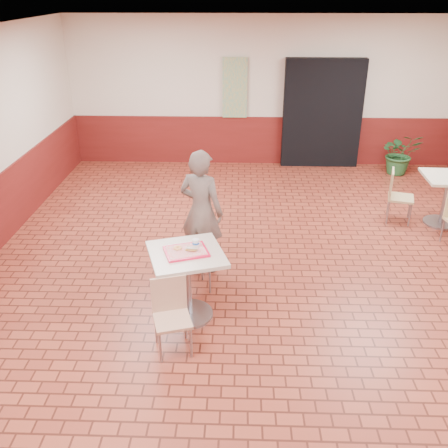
{
  "coord_description": "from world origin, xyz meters",
  "views": [
    {
      "loc": [
        -0.48,
        -5.37,
        3.5
      ],
      "look_at": [
        -0.65,
        -0.09,
        0.95
      ],
      "focal_mm": 40.0,
      "sensor_mm": 36.0,
      "label": 1
    }
  ],
  "objects_px": {
    "serving_tray": "(186,251)",
    "paper_cup": "(196,243)",
    "chair_main_back": "(195,260)",
    "potted_plant": "(400,153)",
    "customer": "(201,212)",
    "chair_second_left": "(397,193)",
    "ring_donut": "(178,248)",
    "second_table": "(447,192)",
    "chair_main_front": "(171,311)",
    "long_john_donut": "(192,249)",
    "main_table": "(187,274)"
  },
  "relations": [
    {
      "from": "chair_main_front",
      "to": "paper_cup",
      "type": "xyz_separation_m",
      "value": [
        0.21,
        0.63,
        0.47
      ]
    },
    {
      "from": "chair_main_back",
      "to": "long_john_donut",
      "type": "height_order",
      "value": "long_john_donut"
    },
    {
      "from": "chair_main_back",
      "to": "potted_plant",
      "type": "bearing_deg",
      "value": -151.71
    },
    {
      "from": "chair_main_front",
      "to": "chair_main_back",
      "type": "distance_m",
      "value": 1.07
    },
    {
      "from": "chair_main_front",
      "to": "long_john_donut",
      "type": "xyz_separation_m",
      "value": [
        0.18,
        0.54,
        0.44
      ]
    },
    {
      "from": "serving_tray",
      "to": "customer",
      "type": "bearing_deg",
      "value": 85.53
    },
    {
      "from": "chair_main_front",
      "to": "paper_cup",
      "type": "bearing_deg",
      "value": 54.74
    },
    {
      "from": "main_table",
      "to": "potted_plant",
      "type": "height_order",
      "value": "potted_plant"
    },
    {
      "from": "ring_donut",
      "to": "second_table",
      "type": "xyz_separation_m",
      "value": [
        3.95,
        2.59,
        -0.33
      ]
    },
    {
      "from": "customer",
      "to": "chair_second_left",
      "type": "xyz_separation_m",
      "value": [
        3.02,
        1.62,
        -0.36
      ]
    },
    {
      "from": "chair_main_back",
      "to": "second_table",
      "type": "relative_size",
      "value": 0.99
    },
    {
      "from": "serving_tray",
      "to": "long_john_donut",
      "type": "xyz_separation_m",
      "value": [
        0.06,
        -0.01,
        0.03
      ]
    },
    {
      "from": "chair_main_front",
      "to": "second_table",
      "type": "height_order",
      "value": "second_table"
    },
    {
      "from": "chair_main_back",
      "to": "paper_cup",
      "type": "bearing_deg",
      "value": 75.88
    },
    {
      "from": "paper_cup",
      "to": "customer",
      "type": "bearing_deg",
      "value": 90.84
    },
    {
      "from": "customer",
      "to": "serving_tray",
      "type": "xyz_separation_m",
      "value": [
        -0.09,
        -1.1,
        0.02
      ]
    },
    {
      "from": "chair_main_front",
      "to": "long_john_donut",
      "type": "relative_size",
      "value": 5.52
    },
    {
      "from": "ring_donut",
      "to": "chair_second_left",
      "type": "relative_size",
      "value": 0.11
    },
    {
      "from": "customer",
      "to": "serving_tray",
      "type": "distance_m",
      "value": 1.1
    },
    {
      "from": "chair_main_front",
      "to": "customer",
      "type": "bearing_deg",
      "value": 66.64
    },
    {
      "from": "main_table",
      "to": "long_john_donut",
      "type": "distance_m",
      "value": 0.33
    },
    {
      "from": "long_john_donut",
      "to": "chair_second_left",
      "type": "relative_size",
      "value": 0.17
    },
    {
      "from": "customer",
      "to": "potted_plant",
      "type": "xyz_separation_m",
      "value": [
        3.72,
        3.89,
        -0.41
      ]
    },
    {
      "from": "serving_tray",
      "to": "paper_cup",
      "type": "xyz_separation_m",
      "value": [
        0.1,
        0.08,
        0.06
      ]
    },
    {
      "from": "main_table",
      "to": "potted_plant",
      "type": "distance_m",
      "value": 6.27
    },
    {
      "from": "chair_main_back",
      "to": "paper_cup",
      "type": "distance_m",
      "value": 0.63
    },
    {
      "from": "ring_donut",
      "to": "customer",
      "type": "bearing_deg",
      "value": 80.37
    },
    {
      "from": "main_table",
      "to": "potted_plant",
      "type": "relative_size",
      "value": 0.98
    },
    {
      "from": "serving_tray",
      "to": "potted_plant",
      "type": "relative_size",
      "value": 0.54
    },
    {
      "from": "paper_cup",
      "to": "potted_plant",
      "type": "height_order",
      "value": "paper_cup"
    },
    {
      "from": "paper_cup",
      "to": "potted_plant",
      "type": "xyz_separation_m",
      "value": [
        3.71,
        4.91,
        -0.49
      ]
    },
    {
      "from": "paper_cup",
      "to": "serving_tray",
      "type": "bearing_deg",
      "value": -143.0
    },
    {
      "from": "chair_main_back",
      "to": "potted_plant",
      "type": "distance_m",
      "value": 5.85
    },
    {
      "from": "chair_main_front",
      "to": "customer",
      "type": "distance_m",
      "value": 1.71
    },
    {
      "from": "chair_main_back",
      "to": "customer",
      "type": "relative_size",
      "value": 0.48
    },
    {
      "from": "serving_tray",
      "to": "chair_second_left",
      "type": "relative_size",
      "value": 0.54
    },
    {
      "from": "long_john_donut",
      "to": "potted_plant",
      "type": "bearing_deg",
      "value": 53.16
    },
    {
      "from": "customer",
      "to": "second_table",
      "type": "height_order",
      "value": "customer"
    },
    {
      "from": "customer",
      "to": "long_john_donut",
      "type": "height_order",
      "value": "customer"
    },
    {
      "from": "main_table",
      "to": "chair_second_left",
      "type": "distance_m",
      "value": 4.13
    },
    {
      "from": "potted_plant",
      "to": "chair_main_back",
      "type": "bearing_deg",
      "value": -130.02
    },
    {
      "from": "second_table",
      "to": "customer",
      "type": "bearing_deg",
      "value": -158.12
    },
    {
      "from": "ring_donut",
      "to": "chair_second_left",
      "type": "bearing_deg",
      "value": 40.11
    },
    {
      "from": "long_john_donut",
      "to": "ring_donut",
      "type": "bearing_deg",
      "value": 166.63
    },
    {
      "from": "chair_main_front",
      "to": "ring_donut",
      "type": "bearing_deg",
      "value": 71.81
    },
    {
      "from": "chair_main_front",
      "to": "serving_tray",
      "type": "relative_size",
      "value": 1.74
    },
    {
      "from": "serving_tray",
      "to": "potted_plant",
      "type": "bearing_deg",
      "value": 52.64
    },
    {
      "from": "chair_second_left",
      "to": "second_table",
      "type": "bearing_deg",
      "value": -82.97
    },
    {
      "from": "chair_main_front",
      "to": "chair_main_back",
      "type": "height_order",
      "value": "chair_main_back"
    },
    {
      "from": "serving_tray",
      "to": "ring_donut",
      "type": "distance_m",
      "value": 0.1
    }
  ]
}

